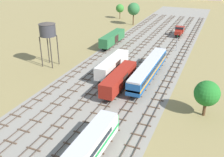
# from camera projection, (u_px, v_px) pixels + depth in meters

# --- Properties ---
(ground_plane) EXTENTS (480.00, 480.00, 0.00)m
(ground_plane) POSITION_uv_depth(u_px,v_px,m) (135.00, 61.00, 70.05)
(ground_plane) COLOR olive
(ballast_bed) EXTENTS (25.33, 176.00, 0.01)m
(ballast_bed) POSITION_uv_depth(u_px,v_px,m) (135.00, 61.00, 70.05)
(ballast_bed) COLOR gray
(ballast_bed) RESTS_ON ground
(track_far_left) EXTENTS (2.40, 126.00, 0.29)m
(track_far_left) POSITION_uv_depth(u_px,v_px,m) (100.00, 54.00, 74.60)
(track_far_left) COLOR #47382D
(track_far_left) RESTS_ON ground
(track_left) EXTENTS (2.40, 126.00, 0.29)m
(track_left) POSITION_uv_depth(u_px,v_px,m) (114.00, 56.00, 73.09)
(track_left) COLOR #47382D
(track_left) RESTS_ON ground
(track_centre_left) EXTENTS (2.40, 126.00, 0.29)m
(track_centre_left) POSITION_uv_depth(u_px,v_px,m) (129.00, 58.00, 71.58)
(track_centre_left) COLOR #47382D
(track_centre_left) RESTS_ON ground
(track_centre) EXTENTS (2.40, 126.00, 0.29)m
(track_centre) POSITION_uv_depth(u_px,v_px,m) (144.00, 60.00, 70.08)
(track_centre) COLOR #47382D
(track_centre) RESTS_ON ground
(track_centre_right) EXTENTS (2.40, 126.00, 0.29)m
(track_centre_right) POSITION_uv_depth(u_px,v_px,m) (160.00, 63.00, 68.57)
(track_centre_right) COLOR #47382D
(track_centre_right) RESTS_ON ground
(track_right) EXTENTS (2.40, 126.00, 0.29)m
(track_right) POSITION_uv_depth(u_px,v_px,m) (176.00, 65.00, 67.06)
(track_right) COLOR #47382D
(track_right) RESTS_ON ground
(freight_boxcar_centre_near) EXTENTS (2.87, 14.00, 3.60)m
(freight_boxcar_centre_near) POSITION_uv_depth(u_px,v_px,m) (119.00, 79.00, 53.99)
(freight_boxcar_centre_near) COLOR maroon
(freight_boxcar_centre_near) RESTS_ON ground
(freight_boxcar_centre_left_mid) EXTENTS (2.87, 14.00, 3.60)m
(freight_boxcar_centre_left_mid) POSITION_uv_depth(u_px,v_px,m) (113.00, 64.00, 61.12)
(freight_boxcar_centre_left_mid) COLOR beige
(freight_boxcar_centre_left_mid) RESTS_ON ground
(passenger_coach_centre_right_midfar) EXTENTS (2.96, 22.00, 3.80)m
(passenger_coach_centre_right_midfar) POSITION_uv_depth(u_px,v_px,m) (149.00, 69.00, 58.28)
(passenger_coach_centre_right_midfar) COLOR #194C8C
(passenger_coach_centre_right_midfar) RESTS_ON ground
(freight_boxcar_far_left_far) EXTENTS (2.87, 14.00, 3.60)m
(freight_boxcar_far_left_far) POSITION_uv_depth(u_px,v_px,m) (112.00, 38.00, 81.02)
(freight_boxcar_far_left_far) COLOR #286638
(freight_boxcar_far_left_far) RESTS_ON ground
(shunter_loco_centre_right_farther) EXTENTS (2.74, 8.46, 3.10)m
(shunter_loco_centre_right_farther) POSITION_uv_depth(u_px,v_px,m) (180.00, 30.00, 91.76)
(shunter_loco_centre_right_farther) COLOR maroon
(shunter_loco_centre_right_farther) RESTS_ON ground
(water_tower) EXTENTS (4.10, 4.10, 11.09)m
(water_tower) POSITION_uv_depth(u_px,v_px,m) (47.00, 30.00, 63.35)
(water_tower) COLOR #2D2826
(water_tower) RESTS_ON ground
(signal_post_nearest) EXTENTS (0.28, 0.47, 5.02)m
(signal_post_nearest) POSITION_uv_depth(u_px,v_px,m) (177.00, 40.00, 76.08)
(signal_post_nearest) COLOR gray
(signal_post_nearest) RESTS_ON ground
(lineside_tree_0) EXTENTS (3.61, 3.61, 6.34)m
(lineside_tree_0) POSITION_uv_depth(u_px,v_px,m) (120.00, 8.00, 116.49)
(lineside_tree_0) COLOR #4C331E
(lineside_tree_0) RESTS_ON ground
(lineside_tree_1) EXTENTS (4.85, 4.85, 8.81)m
(lineside_tree_1) POSITION_uv_depth(u_px,v_px,m) (134.00, 9.00, 104.66)
(lineside_tree_1) COLOR #4C331E
(lineside_tree_1) RESTS_ON ground
(lineside_tree_2) EXTENTS (4.34, 4.34, 6.46)m
(lineside_tree_2) POSITION_uv_depth(u_px,v_px,m) (207.00, 93.00, 44.19)
(lineside_tree_2) COLOR #4C331E
(lineside_tree_2) RESTS_ON ground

